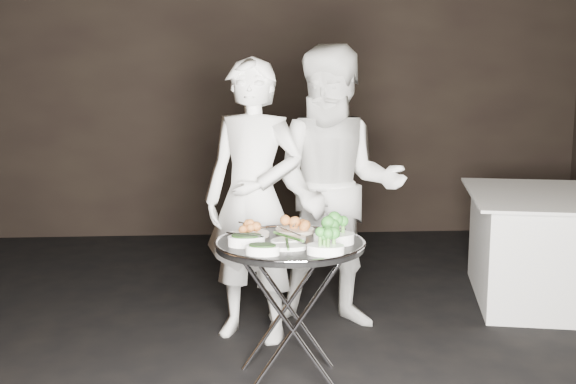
{
  "coord_description": "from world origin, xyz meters",
  "views": [
    {
      "loc": [
        -0.2,
        -3.2,
        1.57
      ],
      "look_at": [
        0.04,
        0.34,
        0.95
      ],
      "focal_mm": 45.0,
      "sensor_mm": 36.0,
      "label": 1
    }
  ],
  "objects": [
    {
      "name": "tray_stand",
      "position": [
        0.04,
        0.19,
        0.4
      ],
      "size": [
        0.48,
        0.41,
        0.71
      ],
      "rotation": [
        0.0,
        0.0,
        -0.0
      ],
      "color": "silver",
      "rests_on": "floor"
    },
    {
      "name": "serving_utensils",
      "position": [
        0.06,
        0.26,
        0.78
      ],
      "size": [
        0.59,
        0.44,
        0.01
      ],
      "color": "silver",
      "rests_on": "serving_tray"
    },
    {
      "name": "asparagus_plate_a",
      "position": [
        0.03,
        0.19,
        0.75
      ],
      "size": [
        0.22,
        0.2,
        0.04
      ],
      "rotation": [
        0.0,
        0.0,
        0.58
      ],
      "color": "white",
      "rests_on": "serving_tray"
    },
    {
      "name": "dining_table",
      "position": [
        1.98,
        1.36,
        0.37
      ],
      "size": [
        1.29,
        1.29,
        0.73
      ],
      "rotation": [
        0.0,
        0.0,
        -0.21
      ],
      "color": "white",
      "rests_on": "floor"
    },
    {
      "name": "waiter_left",
      "position": [
        -0.12,
        0.85,
        0.81
      ],
      "size": [
        0.7,
        0.6,
        1.62
      ],
      "primitive_type": "imported",
      "rotation": [
        0.0,
        0.0,
        -0.42
      ],
      "color": "white",
      "rests_on": "floor"
    },
    {
      "name": "spinach_bowl_a",
      "position": [
        -0.17,
        0.13,
        0.76
      ],
      "size": [
        0.18,
        0.12,
        0.07
      ],
      "rotation": [
        0.0,
        0.0,
        -0.02
      ],
      "color": "white",
      "rests_on": "serving_tray"
    },
    {
      "name": "wall_back",
      "position": [
        0.0,
        3.52,
        1.5
      ],
      "size": [
        6.0,
        0.05,
        3.0
      ],
      "primitive_type": "cube",
      "color": "black",
      "rests_on": "floor"
    },
    {
      "name": "potato_plate_b",
      "position": [
        0.08,
        0.4,
        0.76
      ],
      "size": [
        0.21,
        0.21,
        0.07
      ],
      "rotation": [
        0.0,
        0.0,
        0.42
      ],
      "color": "beige",
      "rests_on": "serving_tray"
    },
    {
      "name": "waiter_right",
      "position": [
        0.38,
        1.01,
        0.85
      ],
      "size": [
        0.92,
        0.77,
        1.7
      ],
      "primitive_type": "imported",
      "rotation": [
        0.0,
        0.0,
        -0.16
      ],
      "color": "white",
      "rests_on": "floor"
    },
    {
      "name": "serving_tray",
      "position": [
        0.04,
        0.19,
        0.72
      ],
      "size": [
        0.73,
        0.73,
        0.04
      ],
      "color": "black",
      "rests_on": "tray_stand"
    },
    {
      "name": "asparagus_plate_b",
      "position": [
        0.02,
        0.05,
        0.75
      ],
      "size": [
        0.18,
        0.1,
        0.04
      ],
      "rotation": [
        0.0,
        0.0,
        -0.02
      ],
      "color": "white",
      "rests_on": "serving_tray"
    },
    {
      "name": "greens_bowl",
      "position": [
        0.26,
        0.33,
        0.76
      ],
      "size": [
        0.11,
        0.11,
        0.07
      ],
      "rotation": [
        0.0,
        0.0,
        -0.22
      ],
      "color": "white",
      "rests_on": "serving_tray"
    },
    {
      "name": "broccoli_bowl_b",
      "position": [
        0.18,
        -0.05,
        0.76
      ],
      "size": [
        0.19,
        0.15,
        0.07
      ],
      "rotation": [
        0.0,
        0.0,
        -0.2
      ],
      "color": "white",
      "rests_on": "serving_tray"
    },
    {
      "name": "spinach_bowl_b",
      "position": [
        -0.1,
        -0.03,
        0.76
      ],
      "size": [
        0.17,
        0.13,
        0.06
      ],
      "rotation": [
        0.0,
        0.0,
        -0.21
      ],
      "color": "white",
      "rests_on": "serving_tray"
    },
    {
      "name": "broccoli_bowl_a",
      "position": [
        0.25,
        0.14,
        0.77
      ],
      "size": [
        0.22,
        0.17,
        0.08
      ],
      "rotation": [
        0.0,
        0.0,
        0.13
      ],
      "color": "white",
      "rests_on": "serving_tray"
    },
    {
      "name": "potato_plate_a",
      "position": [
        -0.15,
        0.34,
        0.76
      ],
      "size": [
        0.19,
        0.19,
        0.07
      ],
      "rotation": [
        0.0,
        0.0,
        -0.32
      ],
      "color": "beige",
      "rests_on": "serving_tray"
    }
  ]
}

